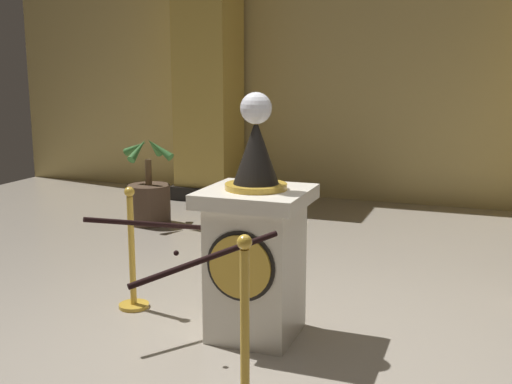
{
  "coord_description": "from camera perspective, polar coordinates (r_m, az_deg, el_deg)",
  "views": [
    {
      "loc": [
        1.33,
        -3.68,
        1.87
      ],
      "look_at": [
        -0.12,
        0.24,
        1.04
      ],
      "focal_mm": 43.49,
      "sensor_mm": 36.0,
      "label": 1
    }
  ],
  "objects": [
    {
      "name": "potted_palm_left",
      "position": [
        7.73,
        -9.79,
        -0.59
      ],
      "size": [
        0.72,
        0.7,
        1.09
      ],
      "color": "#4C3828",
      "rests_on": "ground_plane"
    },
    {
      "name": "ground_plane",
      "position": [
        4.33,
        0.47,
        -14.35
      ],
      "size": [
        12.31,
        12.31,
        0.0
      ],
      "primitive_type": "plane",
      "color": "#9E9384"
    },
    {
      "name": "back_wall",
      "position": [
        9.01,
        12.11,
        11.32
      ],
      "size": [
        12.31,
        0.16,
        3.86
      ],
      "primitive_type": "cube",
      "color": "tan",
      "rests_on": "ground_plane"
    },
    {
      "name": "stanchion_near",
      "position": [
        5.03,
        -11.3,
        -6.75
      ],
      "size": [
        0.24,
        0.24,
        0.98
      ],
      "color": "gold",
      "rests_on": "ground_plane"
    },
    {
      "name": "pedestal_clock",
      "position": [
        4.34,
        -0.03,
        -4.88
      ],
      "size": [
        0.72,
        0.72,
        1.72
      ],
      "color": "silver",
      "rests_on": "ground_plane"
    },
    {
      "name": "column_left",
      "position": [
        9.16,
        -4.39,
        10.96
      ],
      "size": [
        0.95,
        0.95,
        3.71
      ],
      "color": "black",
      "rests_on": "ground_plane"
    },
    {
      "name": "stanchion_far",
      "position": [
        3.39,
        -1.03,
        -15.08
      ],
      "size": [
        0.24,
        0.24,
        1.05
      ],
      "color": "gold",
      "rests_on": "ground_plane"
    },
    {
      "name": "velvet_rope",
      "position": [
        4.05,
        -7.38,
        -4.39
      ],
      "size": [
        1.36,
        1.36,
        0.22
      ],
      "color": "black"
    }
  ]
}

